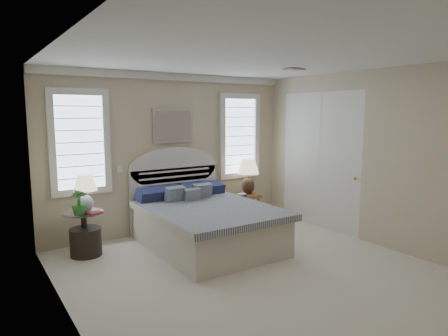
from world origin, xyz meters
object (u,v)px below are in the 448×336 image
(lamp_left, at_px, (85,189))
(nightstand_right, at_px, (245,202))
(floor_pot, at_px, (86,242))
(lamp_right, at_px, (248,172))
(bed, at_px, (204,221))
(side_table_left, at_px, (84,228))

(lamp_left, bearing_deg, nightstand_right, 2.39)
(nightstand_right, xyz_separation_m, floor_pot, (-2.95, -0.16, -0.19))
(lamp_right, bearing_deg, nightstand_right, -158.95)
(lamp_left, bearing_deg, bed, -19.49)
(bed, height_order, lamp_left, bed)
(bed, bearing_deg, side_table_left, 160.26)
(side_table_left, relative_size, lamp_right, 0.95)
(side_table_left, height_order, lamp_right, lamp_right)
(lamp_left, relative_size, lamp_right, 0.81)
(nightstand_right, relative_size, floor_pot, 1.20)
(side_table_left, distance_m, nightstand_right, 2.95)
(bed, height_order, floor_pot, bed)
(lamp_right, bearing_deg, floor_pot, -176.26)
(side_table_left, height_order, lamp_left, lamp_left)
(bed, xyz_separation_m, side_table_left, (-1.65, 0.59, 0.00))
(bed, height_order, nightstand_right, bed)
(bed, distance_m, lamp_right, 1.67)
(nightstand_right, bearing_deg, floor_pot, -176.89)
(bed, relative_size, nightstand_right, 4.29)
(side_table_left, xyz_separation_m, floor_pot, (-0.00, -0.06, -0.19))
(floor_pot, height_order, lamp_left, lamp_left)
(side_table_left, distance_m, floor_pot, 0.19)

